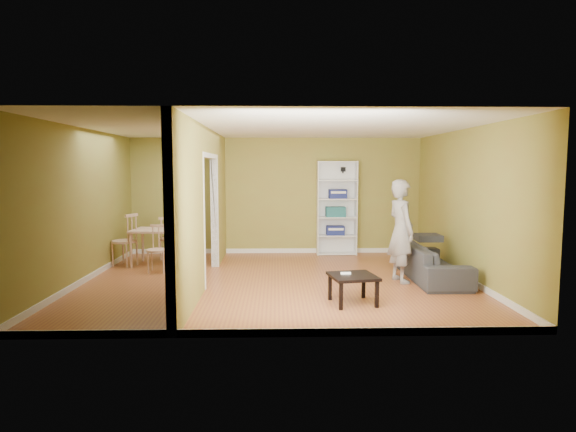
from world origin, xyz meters
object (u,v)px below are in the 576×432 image
object	(u,v)px
person	(401,222)
chair_left	(124,240)
chair_far	(169,238)
sofa	(433,257)
chair_near	(157,249)
coffee_table	(353,279)
bookshelf	(336,208)
dining_table	(163,233)

from	to	relation	value
person	chair_left	distance (m)	5.33
chair_far	sofa	bearing A→B (deg)	163.80
chair_left	chair_far	size ratio (longest dim) A/B	1.14
person	chair_near	bearing A→B (deg)	64.97
person	coffee_table	distance (m)	1.79
bookshelf	chair_far	distance (m)	3.70
sofa	dining_table	xyz separation A→B (m)	(-4.96, 1.39, 0.26)
dining_table	chair_far	xyz separation A→B (m)	(-0.01, 0.61, -0.19)
bookshelf	coffee_table	xyz separation A→B (m)	(-0.26, -4.01, -0.69)
coffee_table	chair_left	xyz separation A→B (m)	(-4.08, 2.77, 0.17)
dining_table	chair_near	distance (m)	0.71
bookshelf	dining_table	size ratio (longest dim) A/B	1.81
person	chair_near	world-z (taller)	person
sofa	chair_near	xyz separation A→B (m)	(-4.91, 0.72, 0.05)
person	bookshelf	xyz separation A→B (m)	(-0.76, 2.70, 0.02)
sofa	dining_table	distance (m)	5.16
coffee_table	bookshelf	bearing A→B (deg)	86.24
sofa	chair_near	size ratio (longest dim) A/B	2.31
coffee_table	chair_near	world-z (taller)	chair_near
bookshelf	dining_table	bearing A→B (deg)	-162.11
person	bookshelf	distance (m)	2.80
chair_left	chair_near	size ratio (longest dim) A/B	1.19
dining_table	chair_left	world-z (taller)	chair_left
bookshelf	sofa	bearing A→B (deg)	-62.12
dining_table	chair_left	size ratio (longest dim) A/B	1.11
bookshelf	chair_left	world-z (taller)	bookshelf
person	bookshelf	world-z (taller)	bookshelf
coffee_table	person	bearing A→B (deg)	52.09
chair_left	coffee_table	bearing A→B (deg)	75.75
sofa	bookshelf	size ratio (longest dim) A/B	0.97
coffee_table	chair_near	xyz separation A→B (m)	(-3.29, 2.17, 0.09)
bookshelf	coffee_table	distance (m)	4.08
sofa	person	bearing A→B (deg)	103.91
person	chair_far	xyz separation A→B (m)	(-4.37, 2.14, -0.56)
coffee_table	dining_table	xyz separation A→B (m)	(-3.34, 2.85, 0.29)
chair_near	chair_far	bearing A→B (deg)	92.00
bookshelf	chair_far	xyz separation A→B (m)	(-3.61, -0.56, -0.58)
coffee_table	dining_table	size ratio (longest dim) A/B	0.54
bookshelf	dining_table	distance (m)	3.81
bookshelf	chair_left	xyz separation A→B (m)	(-4.34, -1.24, -0.52)
person	chair_far	bearing A→B (deg)	50.15
chair_far	dining_table	bearing A→B (deg)	96.36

